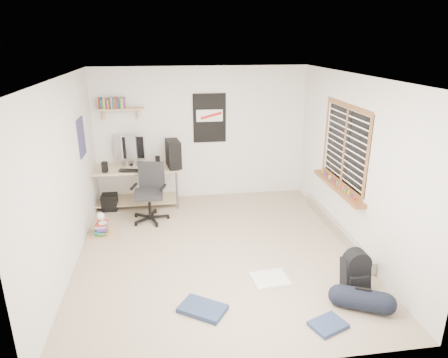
{
  "coord_description": "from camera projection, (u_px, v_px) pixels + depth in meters",
  "views": [
    {
      "loc": [
        -0.66,
        -5.16,
        2.96
      ],
      "look_at": [
        0.14,
        0.3,
        1.01
      ],
      "focal_mm": 32.0,
      "sensor_mm": 36.0,
      "label": 1
    }
  ],
  "objects": [
    {
      "name": "floor",
      "position": [
        217.0,
        251.0,
        5.89
      ],
      "size": [
        4.0,
        4.5,
        0.01
      ],
      "primitive_type": "cube",
      "color": "gray",
      "rests_on": "ground"
    },
    {
      "name": "ceiling",
      "position": [
        216.0,
        77.0,
        5.06
      ],
      "size": [
        4.0,
        4.5,
        0.01
      ],
      "primitive_type": "cube",
      "color": "white",
      "rests_on": "ground"
    },
    {
      "name": "back_wall",
      "position": [
        202.0,
        134.0,
        7.58
      ],
      "size": [
        4.0,
        0.01,
        2.5
      ],
      "primitive_type": "cube",
      "color": "silver",
      "rests_on": "ground"
    },
    {
      "name": "left_wall",
      "position": [
        65.0,
        177.0,
        5.2
      ],
      "size": [
        0.01,
        4.5,
        2.5
      ],
      "primitive_type": "cube",
      "color": "silver",
      "rests_on": "ground"
    },
    {
      "name": "right_wall",
      "position": [
        355.0,
        164.0,
        5.75
      ],
      "size": [
        0.01,
        4.5,
        2.5
      ],
      "primitive_type": "cube",
      "color": "silver",
      "rests_on": "ground"
    },
    {
      "name": "desk",
      "position": [
        134.0,
        186.0,
        7.41
      ],
      "size": [
        1.84,
        1.17,
        0.78
      ],
      "primitive_type": "cube",
      "rotation": [
        0.0,
        0.0,
        0.27
      ],
      "color": "tan",
      "rests_on": "floor"
    },
    {
      "name": "monitor_left",
      "position": [
        126.0,
        153.0,
        7.23
      ],
      "size": [
        0.43,
        0.24,
        0.46
      ],
      "primitive_type": "cube",
      "rotation": [
        0.0,
        0.0,
        -0.34
      ],
      "color": "#9F9FA3",
      "rests_on": "desk"
    },
    {
      "name": "monitor_right",
      "position": [
        134.0,
        152.0,
        7.25
      ],
      "size": [
        0.42,
        0.12,
        0.46
      ],
      "primitive_type": "cube",
      "rotation": [
        0.0,
        0.0,
        -0.03
      ],
      "color": "#9A9B9F",
      "rests_on": "desk"
    },
    {
      "name": "pc_tower",
      "position": [
        173.0,
        154.0,
        7.13
      ],
      "size": [
        0.29,
        0.49,
        0.48
      ],
      "primitive_type": "cube",
      "rotation": [
        0.0,
        0.0,
        0.16
      ],
      "color": "black",
      "rests_on": "desk"
    },
    {
      "name": "keyboard",
      "position": [
        130.0,
        170.0,
        6.98
      ],
      "size": [
        0.39,
        0.21,
        0.02
      ],
      "primitive_type": "cube",
      "rotation": [
        0.0,
        0.0,
        -0.22
      ],
      "color": "black",
      "rests_on": "desk"
    },
    {
      "name": "speaker_left",
      "position": [
        105.0,
        167.0,
        6.9
      ],
      "size": [
        0.1,
        0.1,
        0.18
      ],
      "primitive_type": "cube",
      "rotation": [
        0.0,
        0.0,
        -0.18
      ],
      "color": "black",
      "rests_on": "desk"
    },
    {
      "name": "speaker_right",
      "position": [
        158.0,
        161.0,
        7.28
      ],
      "size": [
        0.09,
        0.09,
        0.17
      ],
      "primitive_type": "cube",
      "rotation": [
        0.0,
        0.0,
        0.09
      ],
      "color": "black",
      "rests_on": "desk"
    },
    {
      "name": "office_chair",
      "position": [
        149.0,
        194.0,
        6.73
      ],
      "size": [
        0.79,
        0.79,
        1.0
      ],
      "primitive_type": "cube",
      "rotation": [
        0.0,
        0.0,
        -0.26
      ],
      "color": "black",
      "rests_on": "floor"
    },
    {
      "name": "wall_shelf",
      "position": [
        121.0,
        109.0,
        7.1
      ],
      "size": [
        0.8,
        0.22,
        0.24
      ],
      "primitive_type": "cube",
      "color": "tan",
      "rests_on": "back_wall"
    },
    {
      "name": "poster_back_wall",
      "position": [
        210.0,
        118.0,
        7.48
      ],
      "size": [
        0.62,
        0.03,
        0.92
      ],
      "primitive_type": "cube",
      "color": "black",
      "rests_on": "back_wall"
    },
    {
      "name": "poster_left_wall",
      "position": [
        81.0,
        137.0,
        6.24
      ],
      "size": [
        0.02,
        0.42,
        0.6
      ],
      "primitive_type": "cube",
      "color": "navy",
      "rests_on": "left_wall"
    },
    {
      "name": "window",
      "position": [
        344.0,
        146.0,
        5.96
      ],
      "size": [
        0.1,
        1.5,
        1.26
      ],
      "primitive_type": "cube",
      "color": "brown",
      "rests_on": "right_wall"
    },
    {
      "name": "baseboard_heater",
      "position": [
        335.0,
        228.0,
        6.41
      ],
      "size": [
        0.08,
        2.5,
        0.18
      ],
      "primitive_type": "cube",
      "color": "#B7B2A8",
      "rests_on": "floor"
    },
    {
      "name": "backpack",
      "position": [
        355.0,
        275.0,
        4.94
      ],
      "size": [
        0.32,
        0.26,
        0.43
      ],
      "primitive_type": "cube",
      "rotation": [
        0.0,
        0.0,
        0.01
      ],
      "color": "black",
      "rests_on": "floor"
    },
    {
      "name": "duffel_bag",
      "position": [
        362.0,
        299.0,
        4.58
      ],
      "size": [
        0.35,
        0.35,
        0.51
      ],
      "primitive_type": "cylinder",
      "rotation": [
        0.0,
        0.0,
        -0.48
      ],
      "color": "black",
      "rests_on": "floor"
    },
    {
      "name": "tshirt",
      "position": [
        270.0,
        279.0,
        5.16
      ],
      "size": [
        0.49,
        0.42,
        0.04
      ],
      "primitive_type": "cube",
      "rotation": [
        0.0,
        0.0,
        0.1
      ],
      "color": "silver",
      "rests_on": "floor"
    },
    {
      "name": "jeans_a",
      "position": [
        203.0,
        309.0,
        4.58
      ],
      "size": [
        0.61,
        0.56,
        0.06
      ],
      "primitive_type": "cube",
      "rotation": [
        0.0,
        0.0,
        -0.59
      ],
      "color": "navy",
      "rests_on": "floor"
    },
    {
      "name": "jeans_b",
      "position": [
        328.0,
        325.0,
        4.33
      ],
      "size": [
        0.45,
        0.4,
        0.05
      ],
      "primitive_type": "cube",
      "rotation": [
        0.0,
        0.0,
        0.39
      ],
      "color": "navy",
      "rests_on": "floor"
    },
    {
      "name": "book_stack",
      "position": [
        102.0,
        226.0,
        6.32
      ],
      "size": [
        0.46,
        0.39,
        0.3
      ],
      "primitive_type": "cube",
      "rotation": [
        0.0,
        0.0,
        -0.09
      ],
      "color": "brown",
      "rests_on": "floor"
    },
    {
      "name": "desk_lamp",
      "position": [
        101.0,
        213.0,
        6.23
      ],
      "size": [
        0.19,
        0.24,
        0.22
      ],
      "primitive_type": "cube",
      "rotation": [
        0.0,
        0.0,
        -0.32
      ],
      "color": "white",
      "rests_on": "book_stack"
    },
    {
      "name": "subwoofer",
      "position": [
        110.0,
        202.0,
        7.27
      ],
      "size": [
        0.28,
        0.28,
        0.31
      ],
      "primitive_type": "cube",
      "rotation": [
        0.0,
        0.0,
        -0.01
      ],
      "color": "black",
      "rests_on": "floor"
    }
  ]
}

